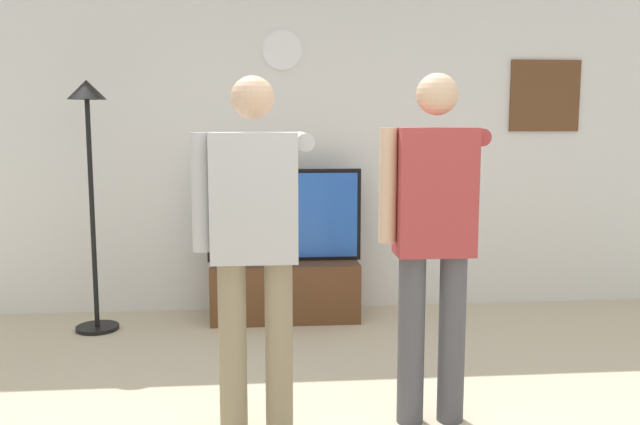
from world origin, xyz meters
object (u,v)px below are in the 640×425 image
at_px(tv_stand, 285,290).
at_px(person_standing_nearer_couch, 433,229).
at_px(television, 284,215).
at_px(wall_clock, 282,50).
at_px(framed_picture, 545,96).
at_px(person_standing_nearer_lamp, 255,234).
at_px(floor_lamp, 89,153).

bearing_deg(tv_stand, person_standing_nearer_couch, -70.11).
distance_m(tv_stand, television, 0.60).
bearing_deg(tv_stand, wall_clock, 90.00).
bearing_deg(television, tv_stand, -90.00).
height_order(framed_picture, person_standing_nearer_couch, framed_picture).
xyz_separation_m(tv_stand, television, (0.00, 0.05, 0.60)).
relative_size(wall_clock, person_standing_nearer_lamp, 0.18).
distance_m(wall_clock, person_standing_nearer_couch, 2.59).
height_order(television, person_standing_nearer_couch, person_standing_nearer_couch).
bearing_deg(wall_clock, tv_stand, -90.00).
bearing_deg(wall_clock, television, -90.00).
bearing_deg(floor_lamp, framed_picture, 7.55).
height_order(tv_stand, floor_lamp, floor_lamp).
bearing_deg(television, framed_picture, 6.40).
bearing_deg(floor_lamp, television, 9.30).
relative_size(wall_clock, person_standing_nearer_couch, 0.18).
xyz_separation_m(tv_stand, floor_lamp, (-1.44, -0.19, 1.11)).
xyz_separation_m(wall_clock, floor_lamp, (-1.44, -0.48, -0.81)).
bearing_deg(person_standing_nearer_lamp, framed_picture, 43.32).
xyz_separation_m(floor_lamp, person_standing_nearer_couch, (2.14, -1.75, -0.31)).
relative_size(tv_stand, person_standing_nearer_lamp, 0.65).
height_order(television, wall_clock, wall_clock).
bearing_deg(wall_clock, framed_picture, 0.13).
bearing_deg(person_standing_nearer_lamp, person_standing_nearer_couch, 3.44).
bearing_deg(framed_picture, person_standing_nearer_couch, -124.11).
xyz_separation_m(tv_stand, framed_picture, (2.22, 0.30, 1.56)).
distance_m(wall_clock, person_standing_nearer_lamp, 2.56).
distance_m(television, person_standing_nearer_lamp, 2.06).
bearing_deg(person_standing_nearer_lamp, tv_stand, 83.91).
relative_size(wall_clock, floor_lamp, 0.17).
bearing_deg(person_standing_nearer_couch, tv_stand, 109.89).
xyz_separation_m(tv_stand, person_standing_nearer_couch, (0.70, -1.94, 0.80)).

